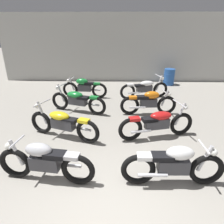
% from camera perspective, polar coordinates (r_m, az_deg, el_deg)
% --- Properties ---
extents(ground_plane, '(60.00, 60.00, 0.00)m').
position_cam_1_polar(ground_plane, '(3.56, -1.58, -29.44)').
color(ground_plane, gray).
extents(back_wall, '(12.57, 0.24, 3.60)m').
position_cam_1_polar(back_wall, '(11.44, 0.85, 17.83)').
color(back_wall, '#B2B2AD').
rests_on(back_wall, ground).
extents(motorcycle_left_row_0, '(1.97, 0.49, 0.88)m').
position_cam_1_polar(motorcycle_left_row_0, '(4.15, -18.81, -13.24)').
color(motorcycle_left_row_0, black).
rests_on(motorcycle_left_row_0, ground).
extents(motorcycle_left_row_1, '(2.08, 0.96, 0.97)m').
position_cam_1_polar(motorcycle_left_row_1, '(5.55, -14.01, -3.07)').
color(motorcycle_left_row_1, black).
rests_on(motorcycle_left_row_1, ground).
extents(motorcycle_left_row_2, '(2.09, 0.92, 0.97)m').
position_cam_1_polar(motorcycle_left_row_2, '(7.19, -9.93, 3.34)').
color(motorcycle_left_row_2, black).
rests_on(motorcycle_left_row_2, ground).
extents(motorcycle_left_row_3, '(1.97, 0.48, 0.88)m').
position_cam_1_polar(motorcycle_left_row_3, '(8.75, -7.97, 7.07)').
color(motorcycle_left_row_3, black).
rests_on(motorcycle_left_row_3, ground).
extents(motorcycle_right_row_0, '(1.97, 0.48, 0.88)m').
position_cam_1_polar(motorcycle_right_row_0, '(4.03, 17.33, -14.22)').
color(motorcycle_right_row_0, black).
rests_on(motorcycle_right_row_0, ground).
extents(motorcycle_right_row_1, '(2.13, 0.84, 0.97)m').
position_cam_1_polar(motorcycle_right_row_1, '(5.54, 12.93, -3.03)').
color(motorcycle_right_row_1, black).
rests_on(motorcycle_right_row_1, ground).
extents(motorcycle_right_row_2, '(1.97, 0.49, 0.88)m').
position_cam_1_polar(motorcycle_right_row_2, '(7.01, 10.52, 2.84)').
color(motorcycle_right_row_2, black).
rests_on(motorcycle_right_row_2, ground).
extents(motorcycle_right_row_3, '(2.13, 0.84, 0.97)m').
position_cam_1_polar(motorcycle_right_row_3, '(8.69, 9.39, 6.81)').
color(motorcycle_right_row_3, black).
rests_on(motorcycle_right_row_3, ground).
extents(oil_drum, '(0.59, 0.59, 0.85)m').
position_cam_1_polar(oil_drum, '(11.18, 16.11, 9.69)').
color(oil_drum, '#23519E').
rests_on(oil_drum, ground).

